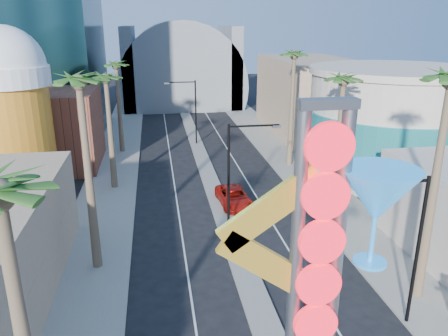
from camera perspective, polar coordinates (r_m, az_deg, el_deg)
sidewalk_west at (r=46.53m, az=-14.22°, el=-0.31°), size 5.00×100.00×0.15m
sidewalk_east at (r=48.52m, az=8.70°, el=0.84°), size 5.00×100.00×0.15m
median at (r=49.42m, az=-2.93°, el=1.36°), size 1.60×84.00×0.15m
brick_filler_west at (r=49.39m, az=-21.85°, el=4.75°), size 10.00×10.00×8.00m
filler_east at (r=61.46m, az=11.11°, el=9.16°), size 10.00×20.00×10.00m
beer_mug at (r=41.33m, az=-26.10°, el=7.19°), size 7.00×7.00×14.50m
turquoise_building at (r=46.20m, az=21.06°, el=5.55°), size 16.60×16.60×10.60m
canopy at (r=81.76m, az=-5.66°, el=11.19°), size 22.00×16.00×22.00m
neon_sign at (r=15.15m, az=14.96°, el=-11.15°), size 6.53×2.60×12.55m
streetlight_0 at (r=31.06m, az=1.61°, el=0.19°), size 3.79×0.25×8.00m
streetlight_1 at (r=54.03m, az=-4.30°, el=8.07°), size 3.79×0.25×8.00m
streetlight_2 at (r=22.82m, az=23.15°, el=-8.56°), size 3.45×0.25×8.00m
palm_0 at (r=12.59m, az=-27.08°, el=-5.64°), size 2.40×2.40×11.70m
palm_1 at (r=25.56m, az=-18.28°, el=9.01°), size 2.40×2.40×12.70m
palm_2 at (r=39.50m, az=-15.13°, el=10.39°), size 2.40×2.40×11.20m
palm_3 at (r=51.37m, az=-13.88°, el=12.24°), size 2.40×2.40×11.20m
palm_6 at (r=34.29m, az=15.28°, el=9.99°), size 2.40×2.40×11.70m
palm_7 at (r=45.33m, az=9.13°, el=13.47°), size 2.40×2.40×12.70m
red_pickup at (r=36.62m, az=1.30°, el=-3.82°), size 2.74×5.34×1.44m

